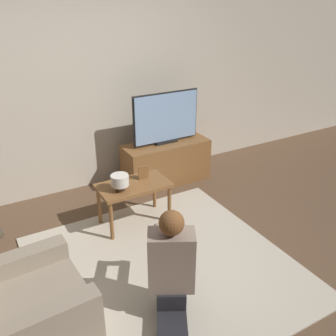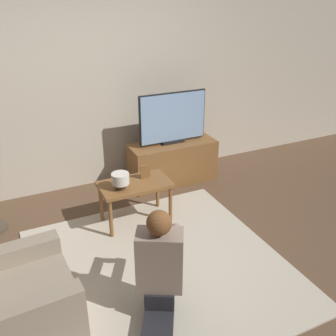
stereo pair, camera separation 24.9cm
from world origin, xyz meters
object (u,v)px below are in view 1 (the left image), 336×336
object	(u,v)px
coffee_table	(134,190)
armchair	(15,322)
person_kneeling	(171,266)
table_lamp	(120,181)
tv	(166,118)

from	to	relation	value
coffee_table	armchair	world-z (taller)	armchair
armchair	person_kneeling	xyz separation A→B (m)	(1.08, -0.22, 0.18)
coffee_table	table_lamp	size ratio (longest dim) A/B	4.12
tv	coffee_table	size ratio (longest dim) A/B	1.19
person_kneeling	armchair	bearing A→B (deg)	16.87
coffee_table	table_lamp	world-z (taller)	table_lamp
tv	armchair	bearing A→B (deg)	-140.55
armchair	table_lamp	world-z (taller)	armchair
coffee_table	armchair	distance (m)	1.74
tv	coffee_table	xyz separation A→B (m)	(-0.77, -0.70, -0.46)
tv	person_kneeling	world-z (taller)	tv
coffee_table	person_kneeling	bearing A→B (deg)	-102.63
coffee_table	table_lamp	bearing A→B (deg)	-161.65
person_kneeling	tv	bearing A→B (deg)	-89.96
coffee_table	person_kneeling	distance (m)	1.32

